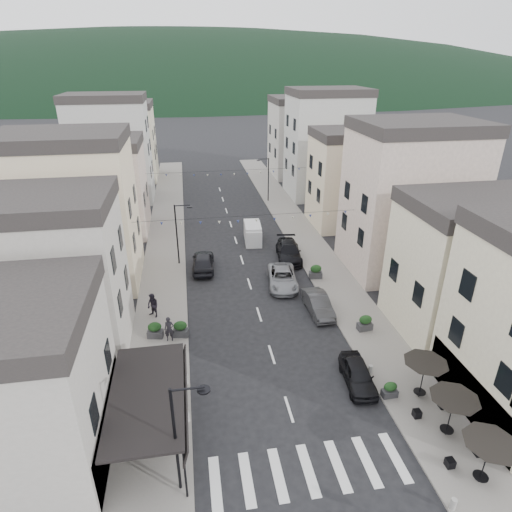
{
  "coord_description": "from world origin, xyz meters",
  "views": [
    {
      "loc": [
        -4.85,
        -11.76,
        18.18
      ],
      "look_at": [
        0.3,
        19.25,
        3.5
      ],
      "focal_mm": 30.0,
      "sensor_mm": 36.0,
      "label": 1
    }
  ],
  "objects_px": {
    "pedestrian_b": "(153,305)",
    "parked_car_e": "(203,261)",
    "parked_car_b": "(318,304)",
    "parked_car_c": "(282,278)",
    "parked_car_a": "(358,374)",
    "pedestrian_a": "(169,329)",
    "delivery_van": "(253,232)",
    "parked_car_d": "(289,251)"
  },
  "relations": [
    {
      "from": "parked_car_b",
      "to": "parked_car_c",
      "type": "relative_size",
      "value": 0.83
    },
    {
      "from": "parked_car_c",
      "to": "delivery_van",
      "type": "distance_m",
      "value": 10.29
    },
    {
      "from": "pedestrian_b",
      "to": "parked_car_e",
      "type": "bearing_deg",
      "value": 104.81
    },
    {
      "from": "parked_car_a",
      "to": "parked_car_b",
      "type": "height_order",
      "value": "parked_car_b"
    },
    {
      "from": "parked_car_b",
      "to": "parked_car_d",
      "type": "relative_size",
      "value": 0.79
    },
    {
      "from": "parked_car_d",
      "to": "delivery_van",
      "type": "distance_m",
      "value": 5.77
    },
    {
      "from": "parked_car_b",
      "to": "pedestrian_b",
      "type": "bearing_deg",
      "value": 172.91
    },
    {
      "from": "pedestrian_b",
      "to": "parked_car_c",
      "type": "bearing_deg",
      "value": 61.06
    },
    {
      "from": "parked_car_b",
      "to": "parked_car_d",
      "type": "bearing_deg",
      "value": 88.76
    },
    {
      "from": "delivery_van",
      "to": "parked_car_a",
      "type": "bearing_deg",
      "value": -78.31
    },
    {
      "from": "parked_car_e",
      "to": "parked_car_c",
      "type": "bearing_deg",
      "value": 151.67
    },
    {
      "from": "parked_car_b",
      "to": "parked_car_e",
      "type": "height_order",
      "value": "parked_car_e"
    },
    {
      "from": "parked_car_d",
      "to": "pedestrian_b",
      "type": "distance_m",
      "value": 15.27
    },
    {
      "from": "parked_car_a",
      "to": "parked_car_c",
      "type": "bearing_deg",
      "value": 103.14
    },
    {
      "from": "parked_car_c",
      "to": "parked_car_a",
      "type": "bearing_deg",
      "value": -74.99
    },
    {
      "from": "pedestrian_a",
      "to": "parked_car_e",
      "type": "bearing_deg",
      "value": 76.15
    },
    {
      "from": "parked_car_a",
      "to": "parked_car_b",
      "type": "relative_size",
      "value": 0.92
    },
    {
      "from": "parked_car_a",
      "to": "parked_car_d",
      "type": "height_order",
      "value": "parked_car_d"
    },
    {
      "from": "parked_car_a",
      "to": "pedestrian_b",
      "type": "distance_m",
      "value": 15.79
    },
    {
      "from": "parked_car_a",
      "to": "pedestrian_a",
      "type": "relative_size",
      "value": 2.21
    },
    {
      "from": "parked_car_a",
      "to": "pedestrian_b",
      "type": "xyz_separation_m",
      "value": [
        -12.62,
        9.48,
        0.4
      ]
    },
    {
      "from": "parked_car_c",
      "to": "pedestrian_b",
      "type": "height_order",
      "value": "pedestrian_b"
    },
    {
      "from": "parked_car_d",
      "to": "parked_car_e",
      "type": "bearing_deg",
      "value": -166.6
    },
    {
      "from": "parked_car_c",
      "to": "parked_car_e",
      "type": "xyz_separation_m",
      "value": [
        -6.64,
        4.21,
        0.11
      ]
    },
    {
      "from": "parked_car_b",
      "to": "parked_car_c",
      "type": "height_order",
      "value": "parked_car_c"
    },
    {
      "from": "parked_car_e",
      "to": "pedestrian_b",
      "type": "bearing_deg",
      "value": 65.27
    },
    {
      "from": "parked_car_d",
      "to": "delivery_van",
      "type": "height_order",
      "value": "delivery_van"
    },
    {
      "from": "parked_car_c",
      "to": "pedestrian_a",
      "type": "relative_size",
      "value": 2.88
    },
    {
      "from": "parked_car_c",
      "to": "parked_car_e",
      "type": "relative_size",
      "value": 1.07
    },
    {
      "from": "parked_car_b",
      "to": "pedestrian_b",
      "type": "height_order",
      "value": "pedestrian_b"
    },
    {
      "from": "pedestrian_a",
      "to": "pedestrian_b",
      "type": "height_order",
      "value": "pedestrian_b"
    },
    {
      "from": "pedestrian_a",
      "to": "parked_car_c",
      "type": "bearing_deg",
      "value": 36.09
    },
    {
      "from": "parked_car_a",
      "to": "parked_car_d",
      "type": "relative_size",
      "value": 0.73
    },
    {
      "from": "delivery_van",
      "to": "parked_car_d",
      "type": "bearing_deg",
      "value": -56.27
    },
    {
      "from": "parked_car_a",
      "to": "parked_car_d",
      "type": "bearing_deg",
      "value": 95.23
    },
    {
      "from": "parked_car_a",
      "to": "parked_car_b",
      "type": "xyz_separation_m",
      "value": [
        0.0,
        8.2,
        0.03
      ]
    },
    {
      "from": "parked_car_a",
      "to": "parked_car_c",
      "type": "height_order",
      "value": "parked_car_c"
    },
    {
      "from": "pedestrian_a",
      "to": "pedestrian_b",
      "type": "bearing_deg",
      "value": 112.33
    },
    {
      "from": "parked_car_a",
      "to": "delivery_van",
      "type": "height_order",
      "value": "delivery_van"
    },
    {
      "from": "parked_car_b",
      "to": "pedestrian_a",
      "type": "distance_m",
      "value": 11.53
    },
    {
      "from": "parked_car_a",
      "to": "parked_car_b",
      "type": "distance_m",
      "value": 8.2
    },
    {
      "from": "parked_car_d",
      "to": "delivery_van",
      "type": "relative_size",
      "value": 1.26
    }
  ]
}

